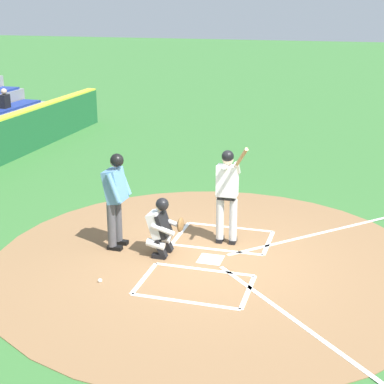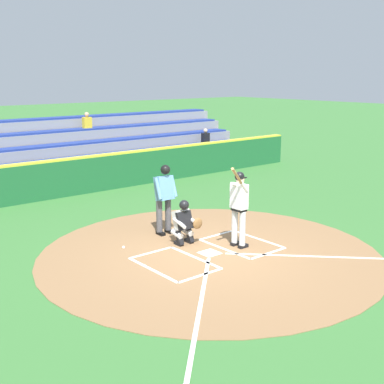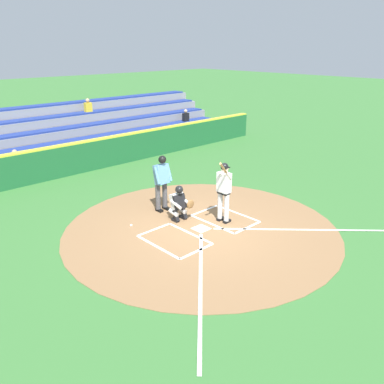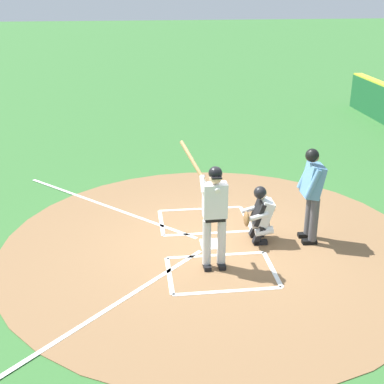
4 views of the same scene
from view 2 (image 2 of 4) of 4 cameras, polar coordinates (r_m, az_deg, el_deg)
name	(u,v)px [view 2 (image 2 of 4)]	position (r m, az deg, el deg)	size (l,w,h in m)	color
ground_plane	(210,254)	(11.96, 2.01, -6.97)	(120.00, 120.00, 0.00)	#387033
dirt_circle	(210,253)	(11.96, 2.01, -6.94)	(8.00, 8.00, 0.01)	olive
home_plate_and_chalk	(236,263)	(11.35, 4.98, -8.06)	(7.93, 4.91, 0.01)	white
batter	(239,204)	(12.10, 5.35, -1.32)	(0.92, 0.73, 2.13)	silver
catcher	(184,221)	(12.42, -0.89, -3.32)	(0.59, 0.61, 1.13)	black
plate_umpire	(164,194)	(13.07, -3.14, -0.28)	(0.59, 0.42, 1.86)	#4C4C51
baseball	(124,247)	(12.35, -7.74, -6.23)	(0.07, 0.07, 0.07)	white
backstop_wall	(66,177)	(17.89, -14.10, 1.62)	(22.00, 0.36, 1.31)	#1E6033
bleacher_stand	(28,160)	(20.81, -18.05, 3.51)	(20.00, 4.25, 2.55)	gray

